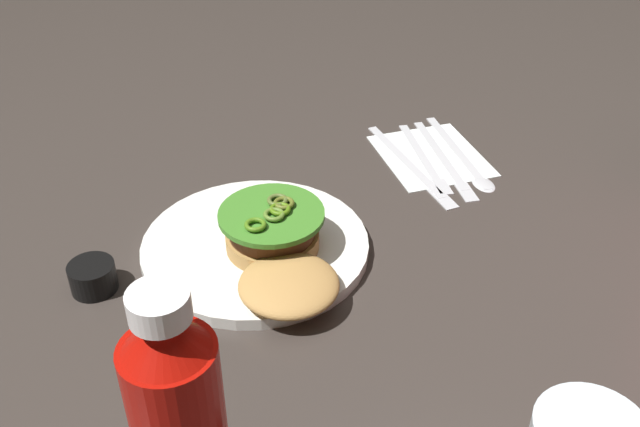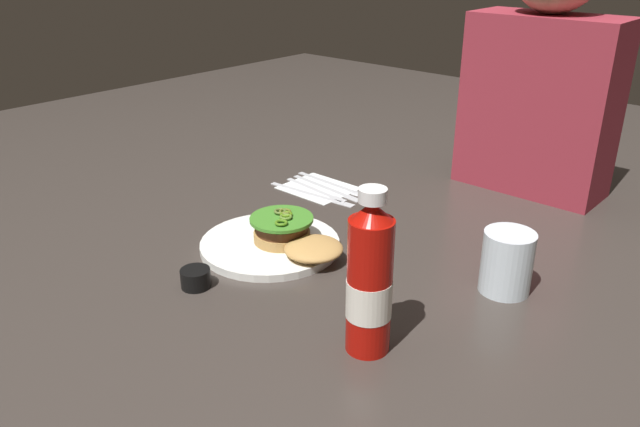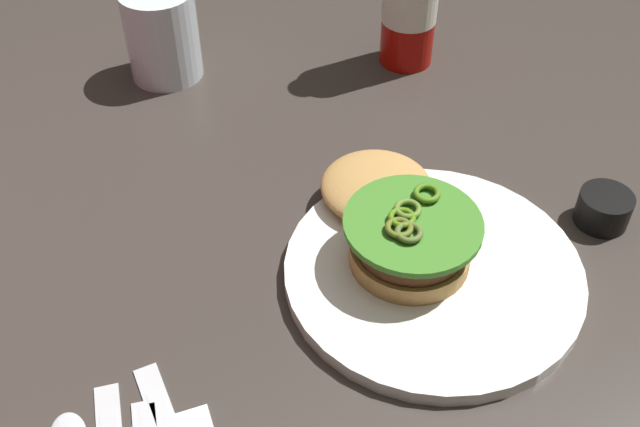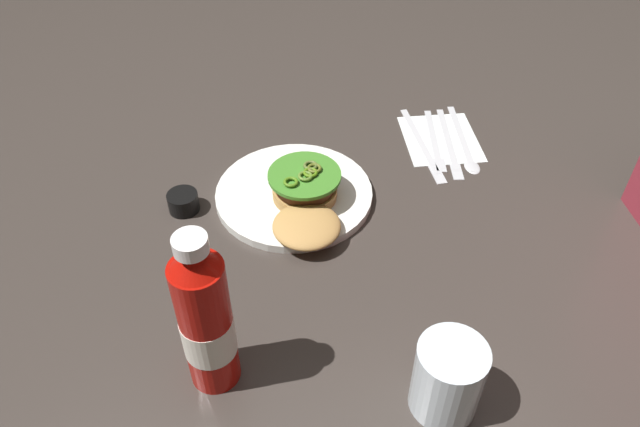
{
  "view_description": "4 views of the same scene",
  "coord_description": "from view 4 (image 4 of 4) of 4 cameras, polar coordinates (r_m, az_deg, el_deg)",
  "views": [
    {
      "loc": [
        0.48,
        -0.18,
        0.5
      ],
      "look_at": [
        -0.08,
        0.01,
        0.09
      ],
      "focal_mm": 40.7,
      "sensor_mm": 36.0,
      "label": 1
    },
    {
      "loc": [
        0.6,
        -0.75,
        0.52
      ],
      "look_at": [
        -0.06,
        -0.01,
        0.08
      ],
      "focal_mm": 35.16,
      "sensor_mm": 36.0,
      "label": 2
    },
    {
      "loc": [
        -0.51,
        0.19,
        0.49
      ],
      "look_at": [
        -0.08,
        0.03,
        0.04
      ],
      "focal_mm": 42.66,
      "sensor_mm": 36.0,
      "label": 3
    },
    {
      "loc": [
        0.61,
        -0.09,
        0.67
      ],
      "look_at": [
        -0.05,
        -0.02,
        0.05
      ],
      "focal_mm": 34.85,
      "sensor_mm": 36.0,
      "label": 4
    }
  ],
  "objects": [
    {
      "name": "ground_plane",
      "position": [
        0.91,
        1.31,
        -4.37
      ],
      "size": [
        3.0,
        3.0,
        0.0
      ],
      "primitive_type": "plane",
      "color": "#37302C"
    },
    {
      "name": "dinner_plate",
      "position": [
        1.0,
        -2.4,
        1.79
      ],
      "size": [
        0.25,
        0.25,
        0.01
      ],
      "primitive_type": "cylinder",
      "color": "white",
      "rests_on": "ground_plane"
    },
    {
      "name": "burger_sandwich",
      "position": [
        0.95,
        -1.35,
        1.31
      ],
      "size": [
        0.19,
        0.11,
        0.05
      ],
      "color": "#B28447",
      "rests_on": "dinner_plate"
    },
    {
      "name": "ketchup_bottle",
      "position": [
        0.72,
        -10.43,
        -9.7
      ],
      "size": [
        0.06,
        0.06,
        0.24
      ],
      "color": "#AC0F08",
      "rests_on": "ground_plane"
    },
    {
      "name": "water_glass",
      "position": [
        0.74,
        11.65,
        -14.59
      ],
      "size": [
        0.08,
        0.08,
        0.1
      ],
      "primitive_type": "cylinder",
      "color": "silver",
      "rests_on": "ground_plane"
    },
    {
      "name": "condiment_cup",
      "position": [
        1.0,
        -12.45,
        1.05
      ],
      "size": [
        0.05,
        0.05,
        0.03
      ],
      "primitive_type": "cylinder",
      "color": "black",
      "rests_on": "ground_plane"
    },
    {
      "name": "napkin",
      "position": [
        1.15,
        11.01,
        6.77
      ],
      "size": [
        0.15,
        0.13,
        0.0
      ],
      "primitive_type": "cube",
      "rotation": [
        0.0,
        0.0,
        -0.01
      ],
      "color": "white",
      "rests_on": "ground_plane"
    },
    {
      "name": "butter_knife",
      "position": [
        1.12,
        9.57,
        6.01
      ],
      "size": [
        0.22,
        0.03,
        0.0
      ],
      "color": "silver",
      "rests_on": "napkin"
    },
    {
      "name": "fork_utensil",
      "position": [
        1.13,
        10.53,
        6.32
      ],
      "size": [
        0.19,
        0.04,
        0.0
      ],
      "color": "silver",
      "rests_on": "napkin"
    },
    {
      "name": "steak_knife",
      "position": [
        1.13,
        11.88,
        6.14
      ],
      "size": [
        0.21,
        0.03,
        0.0
      ],
      "color": "silver",
      "rests_on": "napkin"
    },
    {
      "name": "spoon_utensil",
      "position": [
        1.14,
        13.22,
        6.07
      ],
      "size": [
        0.2,
        0.03,
        0.0
      ],
      "color": "silver",
      "rests_on": "napkin"
    }
  ]
}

